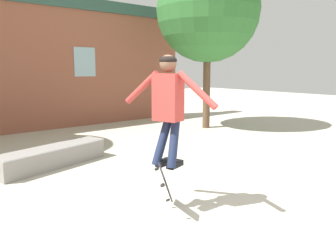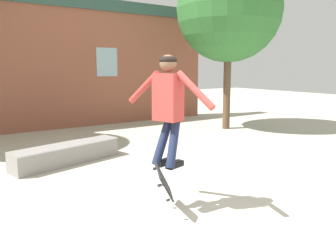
# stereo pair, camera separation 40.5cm
# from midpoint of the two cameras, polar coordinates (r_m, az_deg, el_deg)

# --- Properties ---
(building_backdrop) EXTENTS (11.48, 0.52, 5.17)m
(building_backdrop) POSITION_cam_midpoint_polar(r_m,az_deg,el_deg) (10.30, -25.16, 8.88)
(building_backdrop) COLOR #93513D
(building_backdrop) RESTS_ON ground_plane
(tree_right) EXTENTS (3.05, 3.05, 5.03)m
(tree_right) POSITION_cam_midpoint_polar(r_m,az_deg,el_deg) (10.12, 5.77, 17.75)
(tree_right) COLOR brown
(tree_right) RESTS_ON ground_plane
(skate_ledge) EXTENTS (2.15, 1.00, 0.38)m
(skate_ledge) POSITION_cam_midpoint_polar(r_m,az_deg,el_deg) (6.55, -21.12, -6.69)
(skate_ledge) COLOR gray
(skate_ledge) RESTS_ON ground_plane
(skater) EXTENTS (0.48, 1.31, 1.40)m
(skater) POSITION_cam_midpoint_polar(r_m,az_deg,el_deg) (4.03, -2.87, 2.43)
(skater) COLOR #B23833
(skateboard_flipping) EXTENTS (0.52, 0.59, 0.70)m
(skateboard_flipping) POSITION_cam_midpoint_polar(r_m,az_deg,el_deg) (4.18, -3.23, -11.85)
(skateboard_flipping) COLOR black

